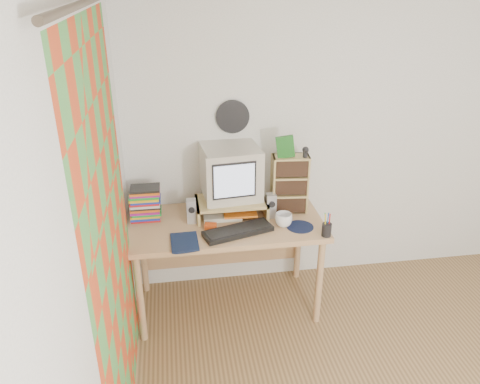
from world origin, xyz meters
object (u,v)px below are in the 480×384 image
object	(u,v)px
desk	(225,233)
keyboard	(238,231)
cd_rack	(290,184)
mug	(284,220)
dvd_stack	(145,200)
crt_monitor	(231,174)
diary	(171,242)

from	to	relation	value
desk	keyboard	world-z (taller)	keyboard
desk	cd_rack	bearing A→B (deg)	3.90
keyboard	mug	distance (m)	0.34
keyboard	dvd_stack	world-z (taller)	dvd_stack
crt_monitor	cd_rack	world-z (taller)	crt_monitor
dvd_stack	cd_rack	xyz separation A→B (m)	(1.06, -0.04, 0.07)
desk	keyboard	distance (m)	0.29
crt_monitor	cd_rack	xyz separation A→B (m)	(0.43, -0.05, -0.09)
dvd_stack	desk	bearing A→B (deg)	-6.67
cd_rack	mug	size ratio (longest dim) A/B	3.61
keyboard	dvd_stack	xyz separation A→B (m)	(-0.63, 0.31, 0.13)
keyboard	diary	distance (m)	0.47
crt_monitor	keyboard	size ratio (longest dim) A/B	0.83
crt_monitor	dvd_stack	size ratio (longest dim) A/B	1.35
dvd_stack	mug	xyz separation A→B (m)	(0.97, -0.26, -0.10)
desk	dvd_stack	size ratio (longest dim) A/B	4.67
keyboard	diary	xyz separation A→B (m)	(-0.46, -0.09, 0.01)
desk	crt_monitor	distance (m)	0.46
dvd_stack	cd_rack	size ratio (longest dim) A/B	0.67
crt_monitor	diary	size ratio (longest dim) A/B	1.82
dvd_stack	mug	world-z (taller)	dvd_stack
diary	dvd_stack	bearing A→B (deg)	111.61
desk	crt_monitor	size ratio (longest dim) A/B	3.47
crt_monitor	keyboard	bearing A→B (deg)	-95.94
diary	cd_rack	bearing A→B (deg)	20.58
diary	keyboard	bearing A→B (deg)	9.13
dvd_stack	cd_rack	distance (m)	1.07
diary	desk	bearing A→B (deg)	37.66
keyboard	dvd_stack	distance (m)	0.72
keyboard	mug	size ratio (longest dim) A/B	3.95
crt_monitor	diary	xyz separation A→B (m)	(-0.46, -0.42, -0.29)
mug	diary	size ratio (longest dim) A/B	0.56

